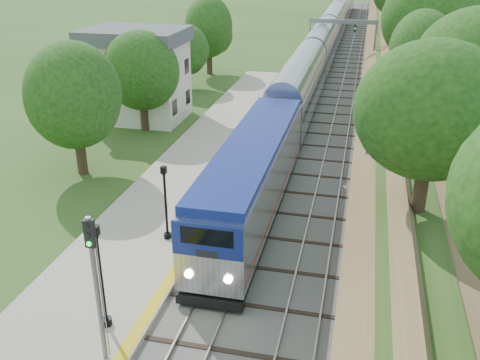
% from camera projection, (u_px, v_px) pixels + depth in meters
% --- Properties ---
extents(trackbed, '(9.50, 170.00, 0.28)m').
position_uv_depth(trackbed, '(338.00, 62.00, 72.30)').
color(trackbed, '#4C4944').
rests_on(trackbed, ground).
extents(platform, '(6.40, 68.00, 0.38)m').
position_uv_depth(platform, '(183.00, 187.00, 34.57)').
color(platform, '#AB9D8A').
rests_on(platform, ground).
extents(yellow_stripe, '(0.55, 68.00, 0.01)m').
position_uv_depth(yellow_stripe, '(225.00, 189.00, 33.89)').
color(yellow_stripe, gold).
rests_on(yellow_stripe, platform).
extents(embankment, '(10.64, 170.00, 11.70)m').
position_uv_depth(embankment, '(404.00, 50.00, 69.79)').
color(embankment, brown).
rests_on(embankment, ground).
extents(station_building, '(8.60, 6.60, 8.00)m').
position_uv_depth(station_building, '(137.00, 74.00, 47.29)').
color(station_building, silver).
rests_on(station_building, ground).
extents(signal_gantry, '(8.40, 0.38, 6.20)m').
position_uv_depth(signal_gantry, '(342.00, 31.00, 65.82)').
color(signal_gantry, slate).
rests_on(signal_gantry, ground).
extents(trees_behind_platform, '(7.82, 53.32, 7.21)m').
position_uv_depth(trees_behind_platform, '(122.00, 98.00, 38.21)').
color(trees_behind_platform, '#332316').
rests_on(trees_behind_platform, ground).
extents(train, '(3.06, 122.79, 4.50)m').
position_uv_depth(train, '(327.00, 39.00, 75.89)').
color(train, black).
rests_on(train, trackbed).
extents(lamppost_mid, '(0.45, 0.45, 4.58)m').
position_uv_depth(lamppost_mid, '(102.00, 283.00, 20.99)').
color(lamppost_mid, black).
rests_on(lamppost_mid, platform).
extents(lamppost_far, '(0.40, 0.40, 4.08)m').
position_uv_depth(lamppost_far, '(166.00, 207.00, 27.52)').
color(lamppost_far, black).
rests_on(lamppost_far, platform).
extents(signal_platform, '(0.35, 0.28, 5.95)m').
position_uv_depth(signal_platform, '(95.00, 275.00, 18.61)').
color(signal_platform, slate).
rests_on(signal_platform, platform).
extents(signal_farside, '(0.34, 0.27, 6.18)m').
position_uv_depth(signal_farside, '(369.00, 132.00, 33.27)').
color(signal_farside, slate).
rests_on(signal_farside, ground).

